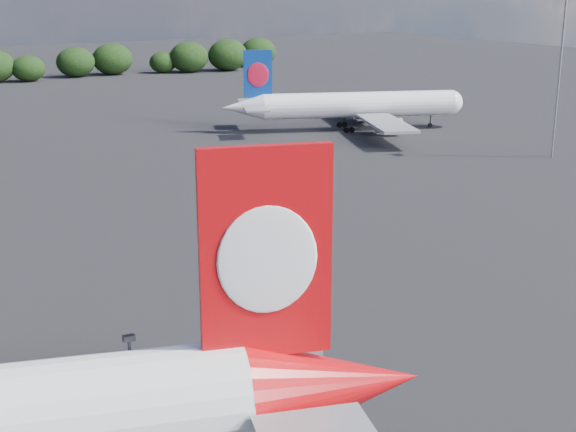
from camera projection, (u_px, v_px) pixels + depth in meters
china_southern_airliner at (350, 106)px, 137.99m from camera, size 41.13×39.56×13.88m
apron_lamp_post at (133, 409)px, 37.90m from camera, size 0.55×0.30×8.89m
floodlight_mast_near at (562, 47)px, 112.78m from camera, size 1.60×1.60×25.02m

